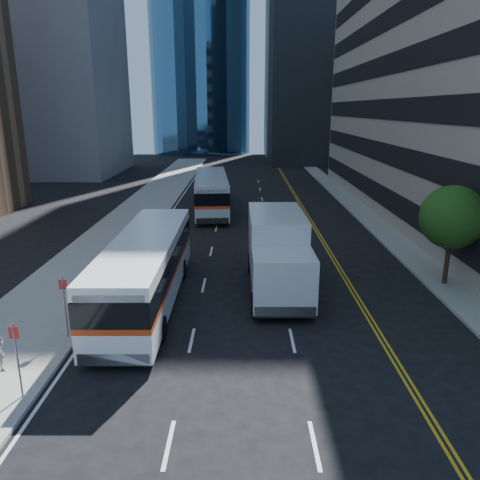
{
  "coord_description": "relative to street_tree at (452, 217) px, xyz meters",
  "views": [
    {
      "loc": [
        -1.49,
        -14.79,
        8.88
      ],
      "look_at": [
        -1.6,
        6.76,
        2.8
      ],
      "focal_mm": 35.0,
      "sensor_mm": 36.0,
      "label": 1
    }
  ],
  "objects": [
    {
      "name": "sidewalk_west",
      "position": [
        -19.5,
        17.0,
        -3.57
      ],
      "size": [
        5.0,
        90.0,
        0.15
      ],
      "primitive_type": "cube",
      "color": "gray",
      "rests_on": "ground"
    },
    {
      "name": "midrise_west",
      "position": [
        -37.0,
        44.0,
        13.86
      ],
      "size": [
        18.0,
        18.0,
        35.0
      ],
      "primitive_type": "cube",
      "color": "gray",
      "rests_on": "ground"
    },
    {
      "name": "street_tree",
      "position": [
        0.0,
        0.0,
        0.0
      ],
      "size": [
        3.2,
        3.2,
        5.1
      ],
      "color": "#332114",
      "rests_on": "sidewalk_east"
    },
    {
      "name": "box_truck",
      "position": [
        -8.73,
        -0.63,
        -1.65
      ],
      "size": [
        2.88,
        7.94,
        3.78
      ],
      "rotation": [
        0.0,
        0.0,
        0.01
      ],
      "color": "silver",
      "rests_on": "ground"
    },
    {
      "name": "sidewalk_east",
      "position": [
        -0.0,
        17.0,
        -3.57
      ],
      "size": [
        2.0,
        90.0,
        0.15
      ],
      "primitive_type": "cube",
      "color": "gray",
      "rests_on": "ground"
    },
    {
      "name": "bus_rear",
      "position": [
        -13.26,
        18.21,
        -1.89
      ],
      "size": [
        3.66,
        12.63,
        3.21
      ],
      "rotation": [
        0.0,
        0.0,
        0.08
      ],
      "color": "silver",
      "rests_on": "ground"
    },
    {
      "name": "ground",
      "position": [
        -9.0,
        -8.0,
        -3.64
      ],
      "size": [
        160.0,
        160.0,
        0.0
      ],
      "primitive_type": "plane",
      "color": "black",
      "rests_on": "ground"
    },
    {
      "name": "bus_front",
      "position": [
        -14.94,
        -2.32,
        -1.88
      ],
      "size": [
        2.82,
        12.49,
        3.22
      ],
      "rotation": [
        0.0,
        0.0,
        0.01
      ],
      "color": "white",
      "rests_on": "ground"
    }
  ]
}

